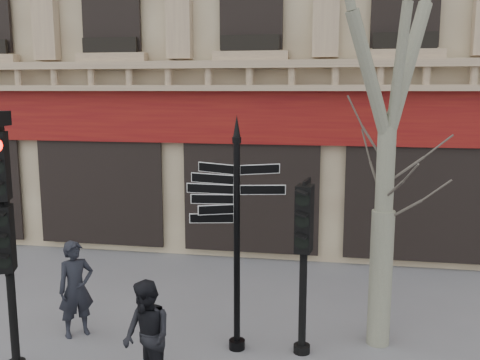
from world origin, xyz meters
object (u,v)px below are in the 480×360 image
Objects in this scene: fingerpost at (237,195)px; traffic_signal_main at (5,211)px; traffic_signal_secondary at (304,237)px; pedestrian_b at (147,337)px; pedestrian_a at (76,289)px.

traffic_signal_main reaches higher than fingerpost.
traffic_signal_secondary is 1.73× the size of pedestrian_b.
pedestrian_a is (-2.85, 0.00, -1.75)m from fingerpost.
traffic_signal_secondary is 1.65× the size of pedestrian_a.
pedestrian_a is at bearing -171.84° from traffic_signal_secondary.
traffic_signal_secondary reaches higher than pedestrian_b.
fingerpost is 2.52m from pedestrian_b.
pedestrian_b is at bearing -25.41° from traffic_signal_main.
traffic_signal_secondary is at bearing 1.57° from fingerpost.
fingerpost is 2.28× the size of pedestrian_a.
traffic_signal_main is 4.52m from traffic_signal_secondary.
fingerpost is 1.38× the size of traffic_signal_secondary.
fingerpost is 3.46m from traffic_signal_main.
fingerpost is 1.25m from traffic_signal_secondary.
pedestrian_b is at bearing -82.32° from pedestrian_a.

